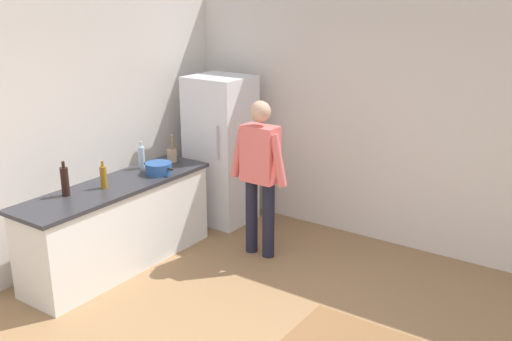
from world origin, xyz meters
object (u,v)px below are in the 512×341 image
at_px(bottle_oil_amber, 103,177).
at_px(person, 260,169).
at_px(refrigerator, 221,150).
at_px(bottle_wine_dark, 65,181).
at_px(bottle_water_clear, 142,157).
at_px(cooking_pot, 159,168).
at_px(utensil_jar, 172,155).

bearing_deg(bottle_oil_amber, person, 48.52).
relative_size(refrigerator, bottle_wine_dark, 5.29).
height_order(bottle_water_clear, bottle_oil_amber, bottle_water_clear).
relative_size(refrigerator, bottle_oil_amber, 6.43).
bearing_deg(person, bottle_oil_amber, -131.48).
relative_size(cooking_pot, bottle_oil_amber, 1.43).
height_order(cooking_pot, bottle_wine_dark, bottle_wine_dark).
bearing_deg(refrigerator, bottle_oil_amber, -93.40).
bearing_deg(refrigerator, utensil_jar, -103.39).
xyz_separation_m(refrigerator, cooking_pot, (0.02, -1.10, 0.06)).
relative_size(bottle_water_clear, bottle_wine_dark, 0.88).
distance_m(cooking_pot, bottle_water_clear, 0.30).
relative_size(person, bottle_water_clear, 5.67).
height_order(refrigerator, cooking_pot, refrigerator).
bearing_deg(bottle_water_clear, utensil_jar, 74.65).
relative_size(cooking_pot, utensil_jar, 1.25).
height_order(refrigerator, utensil_jar, refrigerator).
xyz_separation_m(utensil_jar, bottle_water_clear, (-0.10, -0.37, 0.05)).
distance_m(person, bottle_water_clear, 1.32).
bearing_deg(utensil_jar, bottle_oil_amber, -86.68).
distance_m(refrigerator, bottle_water_clear, 1.10).
bearing_deg(bottle_water_clear, person, 22.73).
bearing_deg(refrigerator, cooking_pot, -88.98).
distance_m(utensil_jar, bottle_water_clear, 0.39).
relative_size(cooking_pot, bottle_wine_dark, 1.18).
bearing_deg(refrigerator, bottle_wine_dark, -96.39).
height_order(person, cooking_pot, person).
bearing_deg(cooking_pot, bottle_water_clear, 172.43).
relative_size(utensil_jar, bottle_water_clear, 1.07).
bearing_deg(bottle_wine_dark, person, 52.50).
bearing_deg(refrigerator, bottle_water_clear, -104.08).
height_order(bottle_wine_dark, bottle_oil_amber, bottle_wine_dark).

